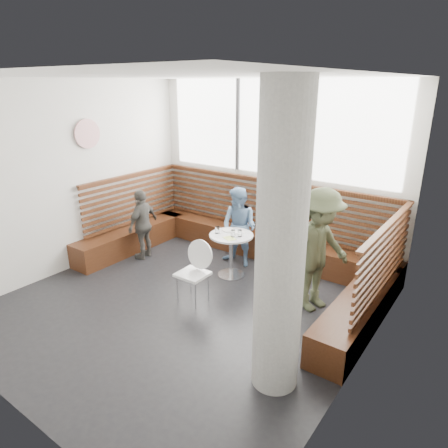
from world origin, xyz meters
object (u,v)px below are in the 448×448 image
Objects in this scene: child_back at (239,227)px; adult_man at (318,250)px; cafe_chair at (196,267)px; child_left at (143,224)px; cafe_table at (231,246)px; concrete_column at (281,247)px.

adult_man is at bearing -16.09° from child_back.
adult_man is at bearing 28.37° from cafe_chair.
cafe_chair is 0.71× the size of child_left.
cafe_table is 1.61m from adult_man.
concrete_column is 2.27m from cafe_chair.
adult_man is at bearing 84.37° from child_left.
child_back is (-2.02, 2.28, -0.89)m from concrete_column.
concrete_column is at bearing -150.62° from adult_man.
cafe_table is 0.42× the size of adult_man.
cafe_chair is 1.79m from adult_man.
cafe_chair is (-1.82, 0.84, -1.05)m from concrete_column.
child_back reaches higher than child_left.
adult_man is (1.57, -0.12, 0.36)m from cafe_table.
cafe_table is at bearing 105.34° from adult_man.
child_back is 1.08× the size of child_left.
child_left is (-3.63, 1.49, -0.94)m from concrete_column.
adult_man is 1.38× the size of child_left.
cafe_chair is at bearing 61.09° from child_left.
concrete_column reaches higher than child_left.
cafe_table is at bearing 91.46° from cafe_chair.
adult_man reaches higher than child_back.
cafe_chair is 1.46m from child_back.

